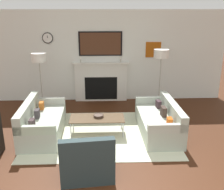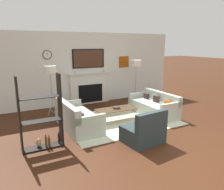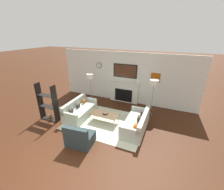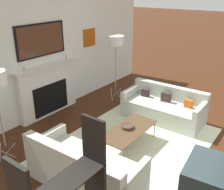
# 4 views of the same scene
# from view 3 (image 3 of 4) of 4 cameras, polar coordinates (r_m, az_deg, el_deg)

# --- Properties ---
(ground_plane) EXTENTS (60.00, 60.00, 0.00)m
(ground_plane) POSITION_cam_3_polar(r_m,az_deg,el_deg) (4.96, -16.46, -25.07)
(ground_plane) COLOR #3D1E0E
(fireplace_wall) EXTENTS (7.48, 0.28, 2.70)m
(fireplace_wall) POSITION_cam_3_polar(r_m,az_deg,el_deg) (8.10, 4.94, 5.67)
(fireplace_wall) COLOR white
(fireplace_wall) RESTS_ON ground_plane
(area_rug) EXTENTS (3.28, 2.45, 0.01)m
(area_rug) POSITION_cam_3_polar(r_m,az_deg,el_deg) (6.60, -2.24, -10.29)
(area_rug) COLOR beige
(area_rug) RESTS_ON ground_plane
(couch_left) EXTENTS (0.85, 1.78, 0.77)m
(couch_left) POSITION_cam_3_polar(r_m,az_deg,el_deg) (7.06, -12.15, -5.88)
(couch_left) COLOR #AEB7A7
(couch_left) RESTS_ON ground_plane
(couch_right) EXTENTS (0.81, 1.78, 0.73)m
(couch_right) POSITION_cam_3_polar(r_m,az_deg,el_deg) (6.09, 9.32, -10.81)
(couch_right) COLOR #AEB7A7
(couch_right) RESTS_ON ground_plane
(armchair) EXTENTS (0.94, 0.81, 0.81)m
(armchair) POSITION_cam_3_polar(r_m,az_deg,el_deg) (5.44, -12.17, -15.70)
(armchair) COLOR #283638
(armchair) RESTS_ON ground_plane
(coffee_table) EXTENTS (1.22, 0.56, 0.38)m
(coffee_table) POSITION_cam_3_polar(r_m,az_deg,el_deg) (6.46, -2.95, -7.41)
(coffee_table) COLOR #4C3823
(coffee_table) RESTS_ON ground_plane
(decorative_bowl) EXTENTS (0.23, 0.23, 0.06)m
(decorative_bowl) POSITION_cam_3_polar(r_m,az_deg,el_deg) (6.45, -2.54, -6.88)
(decorative_bowl) COLOR #453228
(decorative_bowl) RESTS_ON coffee_table
(floor_lamp_left) EXTENTS (0.40, 0.40, 1.61)m
(floor_lamp_left) POSITION_cam_3_polar(r_m,az_deg,el_deg) (7.97, -8.29, 6.99)
(floor_lamp_left) COLOR #9E998E
(floor_lamp_left) RESTS_ON ground_plane
(floor_lamp_right) EXTENTS (0.40, 0.40, 1.69)m
(floor_lamp_right) POSITION_cam_3_polar(r_m,az_deg,el_deg) (6.89, 15.76, 4.47)
(floor_lamp_right) COLOR #9E998E
(floor_lamp_right) RESTS_ON ground_plane
(shelf_unit) EXTENTS (0.89, 0.28, 1.66)m
(shelf_unit) POSITION_cam_3_polar(r_m,az_deg,el_deg) (7.01, -23.16, -3.50)
(shelf_unit) COLOR black
(shelf_unit) RESTS_ON ground_plane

